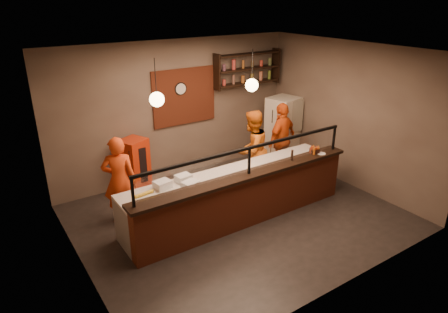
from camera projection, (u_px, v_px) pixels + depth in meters
floor at (239, 217)px, 7.93m from camera, size 6.00×6.00×0.00m
ceiling at (241, 52)px, 6.71m from camera, size 6.00×6.00×0.00m
wall_back at (177, 110)px, 9.24m from camera, size 6.00×0.00×6.00m
wall_left at (72, 181)px, 5.78m from camera, size 0.00×5.00×5.00m
wall_right at (349, 115)px, 8.86m from camera, size 0.00×5.00×5.00m
wall_front at (348, 194)px, 5.40m from camera, size 6.00×0.00×6.00m
brick_patch at (184, 97)px, 9.21m from camera, size 1.60×0.04×1.30m
service_counter at (248, 200)px, 7.51m from camera, size 4.60×0.25×1.00m
counter_ledge at (249, 175)px, 7.31m from camera, size 4.70×0.37×0.06m
worktop_cabinet at (233, 194)px, 7.92m from camera, size 4.60×0.75×0.85m
worktop at (233, 173)px, 7.75m from camera, size 4.60×0.75×0.05m
sneeze_guard at (249, 158)px, 7.18m from camera, size 4.50×0.05×0.52m
wall_shelving at (248, 69)px, 9.78m from camera, size 1.84×0.28×0.85m
wall_clock at (180, 89)px, 9.07m from camera, size 0.30×0.04×0.30m
pendant_left at (157, 99)px, 6.34m from camera, size 0.24×0.24×0.77m
pendant_right at (252, 85)px, 7.32m from camera, size 0.24×0.24×0.77m
cook_left at (119, 180)px, 7.49m from camera, size 0.74×0.62×1.72m
cook_mid at (252, 150)px, 8.84m from camera, size 1.02×0.88×1.79m
cook_right at (282, 139)px, 9.50m from camera, size 1.12×0.72×1.78m
fridge at (282, 130)px, 10.25m from camera, size 0.83×0.80×1.71m
red_cooler at (135, 166)px, 8.70m from camera, size 0.68×0.66×1.24m
pizza_dough at (252, 168)px, 7.91m from camera, size 0.50×0.50×0.01m
prep_tub_a at (162, 185)px, 7.07m from camera, size 0.32×0.27×0.14m
prep_tub_b at (183, 178)px, 7.32m from camera, size 0.30×0.25×0.14m
prep_tub_c at (190, 185)px, 7.05m from camera, size 0.32×0.28×0.14m
rolling_pin at (144, 194)px, 6.84m from camera, size 0.36×0.10×0.06m
condiment_caddy at (314, 151)px, 8.20m from camera, size 0.21×0.19×0.10m
pepper_mill at (292, 155)px, 7.84m from camera, size 0.05×0.05×0.21m
small_plate at (321, 154)px, 8.18m from camera, size 0.23×0.23×0.01m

